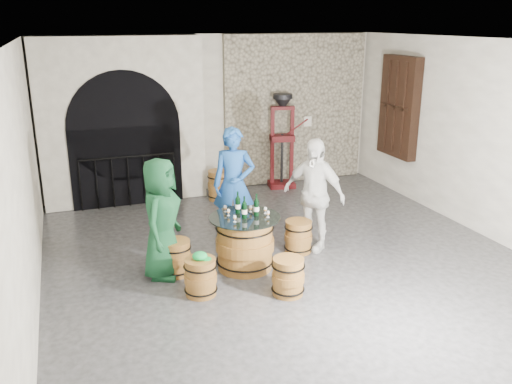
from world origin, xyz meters
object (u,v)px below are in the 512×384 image
object	(u,v)px
person_blue	(234,185)
wine_bottle_right	(238,204)
barrel_stool_right	(298,237)
corking_press	(282,134)
person_white	(314,194)
barrel_stool_far	(236,227)
barrel_stool_near_left	(201,277)
barrel_table	(245,243)
barrel_stool_near_right	(288,277)
wine_bottle_center	(256,207)
barrel_stool_left	(176,258)
side_barrel	(219,185)
wine_bottle_left	(244,209)
person_green	(161,219)

from	to	relation	value
person_blue	wine_bottle_right	size ratio (longest dim) A/B	5.73
barrel_stool_right	corking_press	bearing A→B (deg)	71.80
person_white	corking_press	xyz separation A→B (m)	(0.81, 3.21, 0.27)
barrel_stool_far	barrel_stool_near_left	xyz separation A→B (m)	(-0.98, -1.56, 0.00)
barrel_stool_right	person_white	size ratio (longest dim) A/B	0.29
barrel_table	barrel_stool_near_right	distance (m)	1.00
barrel_stool_near_right	wine_bottle_center	xyz separation A→B (m)	(-0.10, 0.95, 0.67)
barrel_stool_left	barrel_table	bearing A→B (deg)	-7.51
side_barrel	person_white	bearing A→B (deg)	-75.65
barrel_table	barrel_stool_near_right	size ratio (longest dim) A/B	2.01
barrel_table	barrel_stool_left	world-z (taller)	barrel_table
wine_bottle_center	person_white	bearing A→B (deg)	17.20
wine_bottle_right	barrel_stool_right	bearing A→B (deg)	3.68
barrel_stool_near_left	person_white	distance (m)	2.33
barrel_stool_right	wine_bottle_right	distance (m)	1.21
wine_bottle_left	corking_press	size ratio (longest dim) A/B	0.16
barrel_stool_near_right	corking_press	size ratio (longest dim) A/B	0.26
wine_bottle_left	corking_press	world-z (taller)	corking_press
barrel_stool_right	barrel_stool_left	bearing A→B (deg)	-176.42
barrel_stool_near_left	wine_bottle_right	size ratio (longest dim) A/B	1.57
person_white	barrel_stool_left	bearing A→B (deg)	-120.69
side_barrel	barrel_table	bearing A→B (deg)	-99.28
barrel_stool_near_right	wine_bottle_center	bearing A→B (deg)	95.95
barrel_stool_near_right	person_green	world-z (taller)	person_green
barrel_stool_near_right	person_blue	size ratio (longest dim) A/B	0.27
barrel_stool_right	wine_bottle_center	size ratio (longest dim) A/B	1.57
barrel_table	person_white	distance (m)	1.37
person_green	person_blue	bearing A→B (deg)	-24.64
wine_bottle_right	corking_press	distance (m)	3.95
wine_bottle_left	side_barrel	size ratio (longest dim) A/B	0.54
wine_bottle_right	corking_press	xyz separation A→B (m)	(2.08, 3.35, 0.24)
barrel_stool_near_right	barrel_stool_near_left	distance (m)	1.15
barrel_stool_far	person_blue	bearing A→B (deg)	80.06
person_green	wine_bottle_right	world-z (taller)	person_green
barrel_stool_near_right	wine_bottle_center	world-z (taller)	wine_bottle_center
barrel_stool_right	barrel_stool_near_right	xyz separation A→B (m)	(-0.69, -1.21, 0.00)
barrel_stool_near_right	side_barrel	bearing A→B (deg)	86.67
barrel_stool_near_right	side_barrel	size ratio (longest dim) A/B	0.85
barrel_stool_right	barrel_stool_near_left	size ratio (longest dim) A/B	1.00
barrel_stool_right	side_barrel	world-z (taller)	side_barrel
person_blue	side_barrel	distance (m)	2.14
person_blue	wine_bottle_left	world-z (taller)	person_blue
corking_press	person_white	bearing A→B (deg)	-93.19
barrel_stool_right	person_green	xyz separation A→B (m)	(-2.12, -0.10, 0.61)
person_white	corking_press	bearing A→B (deg)	130.26
person_blue	wine_bottle_left	size ratio (longest dim) A/B	5.73
person_blue	side_barrel	world-z (taller)	person_blue
barrel_stool_near_right	person_blue	world-z (taller)	person_blue
barrel_stool_right	person_blue	bearing A→B (deg)	131.26
barrel_stool_near_right	person_white	xyz separation A→B (m)	(0.96, 1.28, 0.64)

